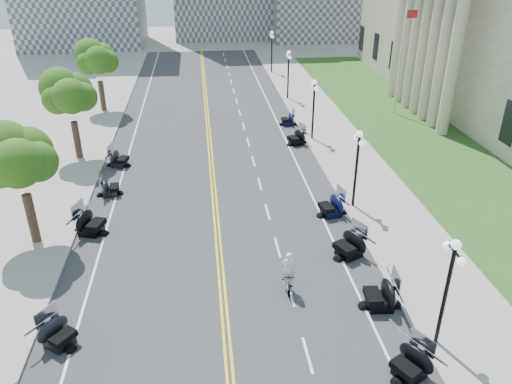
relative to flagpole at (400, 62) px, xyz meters
name	(u,v)px	position (x,y,z in m)	size (l,w,h in m)	color
ground	(219,251)	(-18.00, -22.00, -5.00)	(160.00, 160.00, 0.00)	gray
road	(212,174)	(-18.00, -12.00, -5.00)	(16.00, 90.00, 0.01)	#333335
centerline_yellow_a	(211,174)	(-18.12, -12.00, -4.99)	(0.12, 90.00, 0.00)	yellow
centerline_yellow_b	(214,174)	(-17.88, -12.00, -4.99)	(0.12, 90.00, 0.00)	yellow
edge_line_north	(300,170)	(-11.60, -12.00, -4.99)	(0.12, 90.00, 0.00)	white
edge_line_south	(121,178)	(-24.40, -12.00, -4.99)	(0.12, 90.00, 0.00)	white
lane_dash_4	(308,355)	(-14.80, -30.00, -4.99)	(0.12, 2.00, 0.00)	white
lane_dash_5	(290,293)	(-14.80, -26.00, -4.99)	(0.12, 2.00, 0.00)	white
lane_dash_6	(277,247)	(-14.80, -22.00, -4.99)	(0.12, 2.00, 0.00)	white
lane_dash_7	(268,212)	(-14.80, -18.00, -4.99)	(0.12, 2.00, 0.00)	white
lane_dash_8	(260,184)	(-14.80, -14.00, -4.99)	(0.12, 2.00, 0.00)	white
lane_dash_9	(253,161)	(-14.80, -10.00, -4.99)	(0.12, 2.00, 0.00)	white
lane_dash_10	(248,142)	(-14.80, -6.00, -4.99)	(0.12, 2.00, 0.00)	white
lane_dash_11	(244,126)	(-14.80, -2.00, -4.99)	(0.12, 2.00, 0.00)	white
lane_dash_12	(240,113)	(-14.80, 2.00, -4.99)	(0.12, 2.00, 0.00)	white
lane_dash_13	(237,101)	(-14.80, 6.00, -4.99)	(0.12, 2.00, 0.00)	white
lane_dash_14	(234,91)	(-14.80, 10.00, -4.99)	(0.12, 2.00, 0.00)	white
lane_dash_15	(231,82)	(-14.80, 14.00, -4.99)	(0.12, 2.00, 0.00)	white
lane_dash_16	(229,74)	(-14.80, 18.00, -4.99)	(0.12, 2.00, 0.00)	white
lane_dash_17	(227,67)	(-14.80, 22.00, -4.99)	(0.12, 2.00, 0.00)	white
lane_dash_18	(225,60)	(-14.80, 26.00, -4.99)	(0.12, 2.00, 0.00)	white
lane_dash_19	(224,55)	(-14.80, 30.00, -4.99)	(0.12, 2.00, 0.00)	white
sidewalk_north	(354,166)	(-7.50, -12.00, -4.92)	(5.00, 90.00, 0.15)	#9E9991
sidewalk_south	(61,180)	(-28.50, -12.00, -4.92)	(5.00, 90.00, 0.15)	#9E9991
lawn	(404,127)	(-0.50, -4.00, -4.95)	(9.00, 60.00, 0.10)	#356023
street_lamp_1	(446,294)	(-9.40, -30.00, -2.40)	(0.50, 1.20, 4.90)	black
street_lamp_2	(356,170)	(-9.40, -18.00, -2.40)	(0.50, 1.20, 4.90)	black
street_lamp_3	(313,110)	(-9.40, -6.00, -2.40)	(0.50, 1.20, 4.90)	black
street_lamp_4	(288,75)	(-9.40, 6.00, -2.40)	(0.50, 1.20, 4.90)	black
street_lamp_5	(272,52)	(-9.40, 18.00, -2.40)	(0.50, 1.20, 4.90)	black
flagpole	(400,62)	(0.00, 0.00, 0.00)	(1.10, 0.20, 10.00)	silver
tree_2	(19,164)	(-28.00, -20.00, -0.25)	(4.80, 4.80, 9.20)	#235619
tree_3	(70,99)	(-28.00, -8.00, -0.25)	(4.80, 4.80, 9.20)	#235619
tree_4	(98,63)	(-28.00, 4.00, -0.25)	(4.80, 4.80, 9.20)	#235619
motorcycle_n_3	(411,362)	(-11.13, -31.49, -4.30)	(1.99, 1.99, 1.40)	black
motorcycle_n_4	(381,293)	(-10.92, -27.43, -4.24)	(2.17, 2.17, 1.52)	black
motorcycle_n_5	(350,243)	(-11.15, -23.21, -4.24)	(2.17, 2.17, 1.52)	black
motorcycle_n_6	(332,205)	(-11.00, -18.81, -4.27)	(2.07, 2.07, 1.45)	black
motorcycle_n_9	(297,137)	(-10.88, -6.88, -4.32)	(1.93, 1.93, 1.35)	black
motorcycle_n_10	(288,118)	(-10.77, -2.03, -4.38)	(1.78, 1.78, 1.24)	black
motorcycle_s_4	(57,332)	(-24.91, -28.23, -4.33)	(1.92, 1.92, 1.34)	black
motorcycle_s_6	(90,221)	(-25.17, -19.32, -4.22)	(2.22, 2.22, 1.55)	black
motorcycle_s_7	(110,186)	(-24.78, -14.51, -4.35)	(1.85, 1.85, 1.30)	black
motorcycle_s_8	(119,158)	(-24.80, -9.77, -4.32)	(1.94, 1.94, 1.36)	black
bicycle	(288,281)	(-14.88, -25.74, -4.45)	(0.52, 1.83, 1.10)	#A51414
cyclist_rider	(289,255)	(-14.88, -25.74, -3.01)	(0.65, 0.43, 1.78)	white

